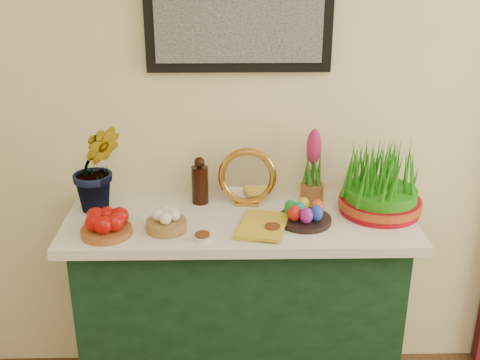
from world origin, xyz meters
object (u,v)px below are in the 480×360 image
sideboard (240,313)px  mirror (247,177)px  book (240,223)px  hyacinth_green (96,154)px  wheatgrass_sabzeh (382,184)px

sideboard → mirror: bearing=75.2°
sideboard → book: 0.49m
mirror → book: bearing=-99.1°
hyacinth_green → wheatgrass_sabzeh: hyacinth_green is taller
sideboard → mirror: 0.60m
hyacinth_green → book: size_ratio=2.05×
hyacinth_green → wheatgrass_sabzeh: size_ratio=1.44×
sideboard → mirror: (0.03, 0.13, 0.58)m
hyacinth_green → book: 0.64m
hyacinth_green → book: (0.57, -0.17, -0.23)m
wheatgrass_sabzeh → mirror: bearing=170.5°
sideboard → mirror: mirror is taller
sideboard → wheatgrass_sabzeh: bearing=3.7°
hyacinth_green → mirror: (0.61, 0.05, -0.12)m
sideboard → wheatgrass_sabzeh: (0.57, 0.04, 0.59)m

